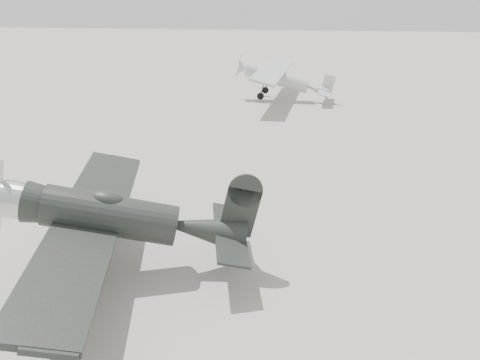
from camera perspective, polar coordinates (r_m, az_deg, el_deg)
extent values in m
plane|color=gray|center=(17.21, 3.00, -9.86)|extent=(160.00, 160.00, 0.00)
cylinder|color=black|center=(16.22, -15.38, -4.35)|extent=(4.51, 2.15, 1.38)
cone|color=black|center=(15.90, -3.80, -3.87)|extent=(2.75, 1.73, 1.28)
cylinder|color=#AEB1B3|center=(17.05, -25.37, -4.49)|extent=(1.10, 1.36, 1.22)
cone|color=#AEB1B3|center=(17.27, -27.21, -4.50)|extent=(0.44, 0.61, 0.55)
cube|color=#AEB1B3|center=(17.25, -27.00, -4.50)|extent=(0.09, 0.19, 2.56)
ellipsoid|color=black|center=(15.99, -16.30, -2.43)|extent=(1.19, 0.86, 0.45)
cube|color=black|center=(16.53, -17.61, -5.45)|extent=(4.20, 12.00, 0.22)
cube|color=black|center=(15.91, -0.96, -3.61)|extent=(1.82, 4.27, 0.10)
cube|color=black|center=(15.55, -0.43, -0.84)|extent=(1.18, 0.31, 1.77)
cylinder|color=black|center=(16.22, -19.34, -11.92)|extent=(0.69, 0.28, 0.67)
cylinder|color=black|center=(18.39, -17.49, -7.16)|extent=(0.69, 0.28, 0.67)
cylinder|color=#333333|center=(15.86, -19.66, -9.97)|extent=(0.13, 0.13, 1.38)
cylinder|color=#333333|center=(18.07, -17.74, -5.35)|extent=(0.13, 0.13, 1.38)
cylinder|color=black|center=(16.15, -0.07, -5.07)|extent=(0.23, 0.12, 0.22)
cylinder|color=#9FA2A4|center=(39.44, 4.51, 12.29)|extent=(5.36, 1.79, 1.11)
cone|color=#9FA2A4|center=(39.08, 9.76, 11.93)|extent=(1.94, 1.24, 1.01)
cone|color=#9FA2A4|center=(39.98, 0.26, 12.52)|extent=(0.74, 1.12, 1.05)
cube|color=#9FA2A4|center=(40.07, -0.32, 12.54)|extent=(0.07, 0.15, 2.23)
cube|color=#9FA2A4|center=(39.39, 3.95, 13.22)|extent=(3.37, 11.29, 0.18)
cube|color=#9FA2A4|center=(39.04, 10.52, 11.94)|extent=(1.35, 3.53, 0.08)
cube|color=#9FA2A4|center=(38.91, 10.74, 12.87)|extent=(0.91, 0.20, 1.32)
cylinder|color=black|center=(38.83, 2.98, 9.83)|extent=(0.58, 0.21, 0.57)
cylinder|color=black|center=(40.96, 3.56, 10.54)|extent=(0.58, 0.21, 0.57)
cylinder|color=#333333|center=(38.70, 3.00, 10.66)|extent=(0.10, 0.10, 1.21)
cylinder|color=#333333|center=(40.84, 3.58, 11.33)|extent=(0.10, 0.10, 1.21)
cylinder|color=black|center=(39.10, 10.78, 11.41)|extent=(0.19, 0.09, 0.18)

